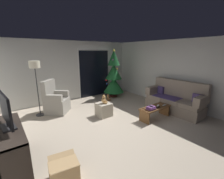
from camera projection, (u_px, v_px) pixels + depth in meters
name	position (u px, v px, depth m)	size (l,w,h in m)	color
ground_plane	(116.00, 125.00, 4.40)	(7.00, 7.00, 0.00)	#B2A38E
wall_back	(71.00, 71.00, 6.46)	(5.72, 0.12, 2.50)	beige
wall_right	(175.00, 73.00, 5.77)	(0.12, 6.00, 2.50)	beige
patio_door_frame	(94.00, 73.00, 7.09)	(1.60, 0.02, 2.20)	silver
patio_door_glass	(95.00, 74.00, 7.08)	(1.50, 0.02, 2.10)	black
couch	(175.00, 100.00, 5.32)	(0.82, 1.96, 1.08)	gray
coffee_table	(155.00, 111.00, 4.75)	(1.10, 0.40, 0.38)	brown
remote_white	(158.00, 105.00, 4.82)	(0.04, 0.16, 0.02)	silver
remote_silver	(164.00, 105.00, 4.84)	(0.04, 0.16, 0.02)	#ADADB2
remote_black	(158.00, 107.00, 4.68)	(0.04, 0.16, 0.02)	black
book_stack	(151.00, 108.00, 4.51)	(0.27, 0.23, 0.10)	#6B3D7A
cell_phone	(151.00, 106.00, 4.49)	(0.07, 0.14, 0.01)	black
christmas_tree	(114.00, 76.00, 6.94)	(0.93, 0.93, 2.19)	#4C1E19
armchair	(56.00, 101.00, 5.21)	(0.97, 0.97, 1.13)	gray
floor_lamp	(35.00, 70.00, 4.70)	(0.32, 0.32, 1.78)	#2D2D30
media_shelf	(11.00, 151.00, 2.65)	(0.40, 1.40, 0.79)	black
television	(6.00, 111.00, 2.53)	(0.24, 0.84, 0.61)	black
ottoman	(104.00, 110.00, 4.96)	(0.44, 0.44, 0.43)	#B2A893
teddy_bear_honey	(104.00, 100.00, 4.88)	(0.21, 0.21, 0.29)	tan
teddy_bear_chestnut_by_tree	(108.00, 98.00, 6.54)	(0.21, 0.21, 0.29)	brown
cardboard_box_open_near_shelf	(64.00, 171.00, 2.47)	(0.50, 0.53, 0.38)	tan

